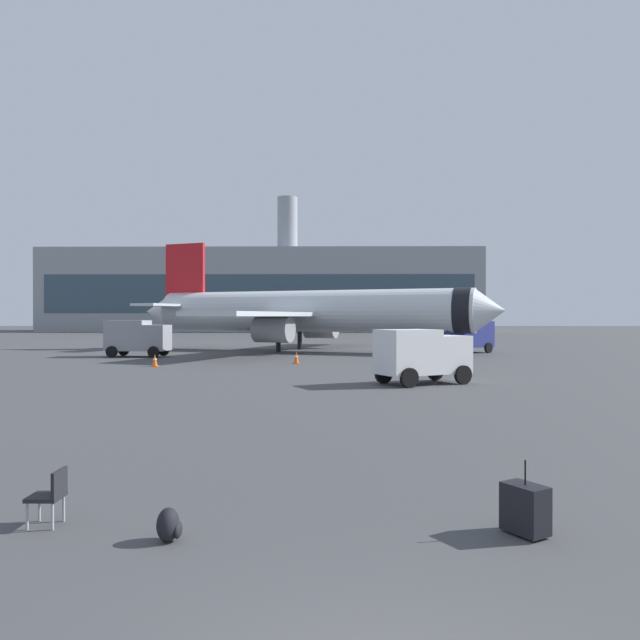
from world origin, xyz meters
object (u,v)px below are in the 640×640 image
traveller_backpack (169,525)px  fuel_truck (461,333)px  airplane_at_gate (307,312)px  rolling_suitcase (525,508)px  gate_chair (51,493)px  safety_cone_near (405,345)px  service_truck (137,337)px  safety_cone_far (155,360)px  safety_cone_mid (296,358)px  cargo_van (422,353)px

traveller_backpack → fuel_truck: bearing=72.8°
airplane_at_gate → rolling_suitcase: bearing=-84.2°
fuel_truck → gate_chair: fuel_truck is taller
safety_cone_near → service_truck: bearing=-147.8°
safety_cone_far → rolling_suitcase: (14.01, -30.03, -0.00)m
service_truck → rolling_suitcase: (18.08, -39.41, -1.22)m
fuel_truck → rolling_suitcase: 45.38m
safety_cone_near → rolling_suitcase: 54.17m
safety_cone_mid → safety_cone_far: 9.28m
safety_cone_near → traveller_backpack: (-10.18, -54.26, -0.08)m
service_truck → safety_cone_mid: size_ratio=5.90×
safety_cone_mid → gate_chair: gate_chair is taller
cargo_van → service_truck: bearing=135.5°
service_truck → gate_chair: (10.93, -39.10, -1.11)m
safety_cone_near → fuel_truck: bearing=-68.6°
airplane_at_gate → safety_cone_mid: size_ratio=41.16×
cargo_van → safety_cone_mid: cargo_van is taller
safety_cone_far → gate_chair: (6.86, -29.72, 0.10)m
safety_cone_near → safety_cone_far: safety_cone_far is taller
airplane_at_gate → traveller_backpack: airplane_at_gate is taller
traveller_backpack → safety_cone_mid: bearing=89.8°
airplane_at_gate → service_truck: 15.58m
fuel_truck → cargo_van: size_ratio=1.30×
fuel_truck → safety_cone_far: size_ratio=7.87×
fuel_truck → safety_cone_near: 10.22m
traveller_backpack → gate_chair: gate_chair is taller
service_truck → traveller_backpack: size_ratio=10.31×
safety_cone_far → traveller_backpack: size_ratio=1.66×
fuel_truck → traveller_backpack: fuel_truck is taller
service_truck → rolling_suitcase: bearing=-65.4°
cargo_van → traveller_backpack: 21.52m
safety_cone_mid → rolling_suitcase: 32.78m
airplane_at_gate → gate_chair: 47.22m
service_truck → safety_cone_far: service_truck is taller
airplane_at_gate → rolling_suitcase: size_ratio=31.37×
service_truck → safety_cone_near: bearing=32.2°
airplane_at_gate → fuel_truck: size_ratio=5.51×
safety_cone_near → safety_cone_mid: bearing=-115.0°
airplane_at_gate → gate_chair: size_ratio=40.13×
airplane_at_gate → rolling_suitcase: airplane_at_gate is taller
service_truck → cargo_van: service_truck is taller
safety_cone_near → gate_chair: bearing=-102.8°
service_truck → safety_cone_far: size_ratio=6.22×
gate_chair → rolling_suitcase: bearing=-2.5°
airplane_at_gate → traveller_backpack: (-0.32, -47.69, -3.42)m
safety_cone_mid → service_truck: bearing=151.7°
fuel_truck → safety_cone_mid: (-13.76, -12.12, -1.36)m
traveller_backpack → service_truck: bearing=108.0°
safety_cone_near → safety_cone_mid: safety_cone_mid is taller
airplane_at_gate → safety_cone_near: (9.86, 6.57, -3.34)m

